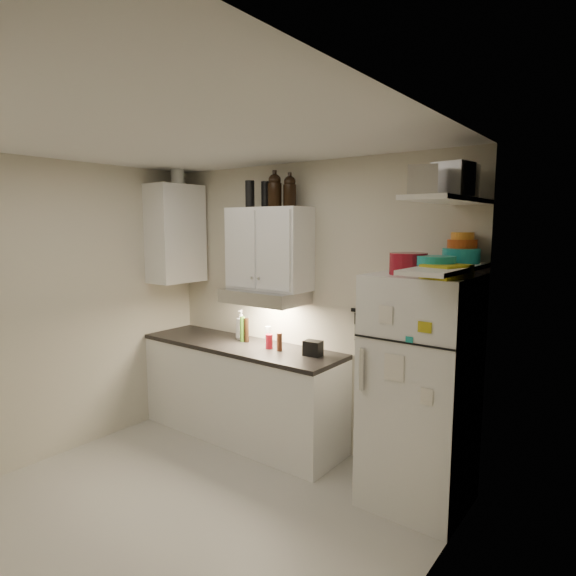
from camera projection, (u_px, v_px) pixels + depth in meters
The scene contains 36 objects.
floor at pixel (184, 516), 3.42m from camera, with size 3.20×3.00×0.02m, color #B9B5AB.
ceiling at pixel (172, 135), 3.07m from camera, with size 3.20×3.00×0.02m, color silver.
back_wall at pixel (306, 306), 4.44m from camera, with size 3.20×0.02×2.60m, color beige.
left_wall at pixel (57, 310), 4.21m from camera, with size 0.02×3.00×2.60m, color beige.
right_wall at pixel (402, 382), 2.28m from camera, with size 0.02×3.00×2.60m, color beige.
base_cabinet at pixel (241, 392), 4.63m from camera, with size 2.10×0.60×0.88m, color white.
countertop at pixel (240, 346), 4.57m from camera, with size 2.10×0.62×0.04m, color black.
upper_cabinet at pixel (269, 249), 4.41m from camera, with size 0.80×0.33×0.75m, color white.
side_cabinet at pixel (176, 234), 4.97m from camera, with size 0.33×0.55×1.00m, color white.
range_hood at pixel (265, 296), 4.42m from camera, with size 0.76×0.46×0.12m, color silver.
fridge at pixel (420, 391), 3.47m from camera, with size 0.70×0.68×1.70m, color white.
shelf_hi at pixel (449, 200), 3.07m from camera, with size 0.30×0.95×0.03m, color white.
shelf_lo at pixel (446, 269), 3.13m from camera, with size 0.30×0.95×0.03m, color white.
knife_strip at pixel (374, 312), 4.00m from camera, with size 0.42×0.02×0.03m, color black.
dutch_oven at pixel (408, 264), 3.33m from camera, with size 0.26×0.26×0.15m, color maroon.
book_stack at pixel (446, 271), 3.08m from camera, with size 0.22×0.27×0.09m, color #B2A516.
spice_jar at pixel (437, 269), 3.25m from camera, with size 0.05×0.05×0.09m, color silver.
stock_pot at pixel (456, 183), 3.25m from camera, with size 0.31×0.31×0.22m, color silver.
tin_a at pixel (453, 179), 2.92m from camera, with size 0.20×0.18×0.20m, color #AAAAAD.
tin_b at pixel (423, 180), 2.78m from camera, with size 0.17×0.17×0.17m, color #AAAAAD.
bowl_teal at pixel (461, 256), 3.38m from camera, with size 0.26×0.26×0.10m, color teal.
bowl_orange at pixel (462, 244), 3.41m from camera, with size 0.21×0.21×0.06m, color #BC4211.
bowl_yellow at pixel (463, 236), 3.40m from camera, with size 0.16×0.16×0.05m, color orange.
plates at pixel (436, 261), 3.18m from camera, with size 0.25×0.25×0.06m, color teal.
growler_a at pixel (275, 190), 4.23m from camera, with size 0.12×0.12×0.29m, color black, non-canonical shape.
growler_b at pixel (290, 191), 4.21m from camera, with size 0.12×0.12×0.27m, color black, non-canonical shape.
thermos_a at pixel (266, 195), 4.43m from camera, with size 0.08×0.08×0.24m, color black.
thermos_b at pixel (250, 194), 4.38m from camera, with size 0.08×0.08×0.24m, color black.
side_jar at pixel (177, 175), 4.87m from camera, with size 0.13×0.13×0.18m, color silver.
soap_bottle at pixel (241, 323), 4.73m from camera, with size 0.13×0.13×0.33m, color white.
pepper_mill at pixel (279, 342), 4.30m from camera, with size 0.05×0.05×0.16m, color #572C1A.
oil_bottle at pixel (242, 329), 4.64m from camera, with size 0.05×0.05×0.25m, color #3D6E1B.
vinegar_bottle at pixel (246, 330), 4.62m from camera, with size 0.05×0.05×0.23m, color black.
clear_bottle at pixel (268, 335), 4.55m from camera, with size 0.06×0.06×0.17m, color silver.
red_jar at pixel (269, 341), 4.38m from camera, with size 0.07×0.07×0.13m, color maroon.
caddy at pixel (313, 348), 4.15m from camera, with size 0.15×0.11×0.13m, color black.
Camera 1 is at (2.51, -2.08, 2.04)m, focal length 30.00 mm.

